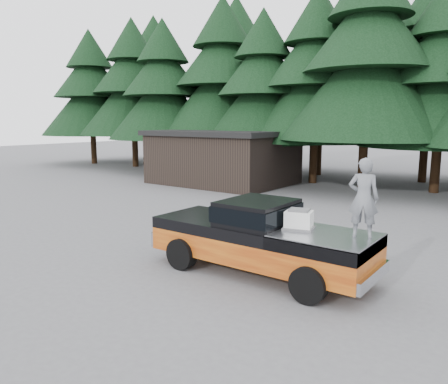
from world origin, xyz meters
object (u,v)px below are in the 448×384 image
Objects in this scene: pickup_truck at (260,248)px; man_on_bed at (363,198)px; air_compressor at (299,221)px; utility_building at (223,157)px.

man_on_bed reaches higher than pickup_truck.
air_compressor is at bearing -9.38° from man_on_bed.
utility_building reaches higher than air_compressor.
man_on_bed is (2.53, 0.26, 1.57)m from pickup_truck.
air_compressor is at bearing 2.78° from pickup_truck.
pickup_truck is 16.53m from utility_building.
pickup_truck is at bearing -49.81° from utility_building.
man_on_bed reaches higher than air_compressor.
air_compressor is 1.64m from man_on_bed.
utility_building is (-13.18, 12.35, -0.57)m from man_on_bed.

